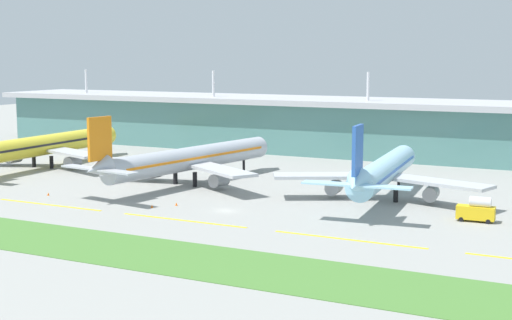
# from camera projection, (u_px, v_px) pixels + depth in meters

# --- Properties ---
(ground_plane) EXTENTS (600.00, 600.00, 0.00)m
(ground_plane) POSITION_uv_depth(u_px,v_px,m) (226.00, 211.00, 152.59)
(ground_plane) COLOR gray
(terminal_building) EXTENTS (288.00, 34.00, 27.00)m
(terminal_building) POSITION_uv_depth(u_px,v_px,m) (373.00, 127.00, 237.86)
(terminal_building) COLOR slate
(terminal_building) RESTS_ON ground
(airliner_nearest) EXTENTS (48.77, 68.48, 18.90)m
(airliner_nearest) POSITION_uv_depth(u_px,v_px,m) (46.00, 145.00, 212.46)
(airliner_nearest) COLOR yellow
(airliner_nearest) RESTS_ON ground
(airliner_near_middle) EXTENTS (48.21, 67.54, 18.90)m
(airliner_near_middle) POSITION_uv_depth(u_px,v_px,m) (189.00, 159.00, 183.26)
(airliner_near_middle) COLOR #ADB2BC
(airliner_near_middle) RESTS_ON ground
(airliner_far_middle) EXTENTS (48.56, 59.77, 18.90)m
(airliner_far_middle) POSITION_uv_depth(u_px,v_px,m) (383.00, 171.00, 163.50)
(airliner_far_middle) COLOR #9ED1EA
(airliner_far_middle) RESTS_ON ground
(taxiway_stripe_mid_west) EXTENTS (28.00, 0.70, 0.04)m
(taxiway_stripe_mid_west) POSITION_uv_depth(u_px,v_px,m) (49.00, 205.00, 158.78)
(taxiway_stripe_mid_west) COLOR yellow
(taxiway_stripe_mid_west) RESTS_ON ground
(taxiway_stripe_centre) EXTENTS (28.00, 0.70, 0.04)m
(taxiway_stripe_centre) POSITION_uv_depth(u_px,v_px,m) (183.00, 220.00, 143.63)
(taxiway_stripe_centre) COLOR yellow
(taxiway_stripe_centre) RESTS_ON ground
(taxiway_stripe_mid_east) EXTENTS (28.00, 0.70, 0.04)m
(taxiway_stripe_mid_east) POSITION_uv_depth(u_px,v_px,m) (348.00, 240.00, 128.48)
(taxiway_stripe_mid_east) COLOR yellow
(taxiway_stripe_mid_east) RESTS_ON ground
(grass_verge) EXTENTS (300.00, 18.00, 0.10)m
(grass_verge) POSITION_uv_depth(u_px,v_px,m) (123.00, 250.00, 121.65)
(grass_verge) COLOR #477A33
(grass_verge) RESTS_ON ground
(fuel_truck) EXTENTS (7.32, 2.98, 4.95)m
(fuel_truck) POSITION_uv_depth(u_px,v_px,m) (477.00, 210.00, 142.29)
(fuel_truck) COLOR gold
(fuel_truck) RESTS_ON ground
(safety_cone_left_wingtip) EXTENTS (0.56, 0.56, 0.70)m
(safety_cone_left_wingtip) POSITION_uv_depth(u_px,v_px,m) (176.00, 204.00, 157.93)
(safety_cone_left_wingtip) COLOR orange
(safety_cone_left_wingtip) RESTS_ON ground
(safety_cone_nose_front) EXTENTS (0.56, 0.56, 0.70)m
(safety_cone_nose_front) POSITION_uv_depth(u_px,v_px,m) (152.00, 206.00, 155.60)
(safety_cone_nose_front) COLOR orange
(safety_cone_nose_front) RESTS_ON ground
(safety_cone_right_wingtip) EXTENTS (0.56, 0.56, 0.70)m
(safety_cone_right_wingtip) POSITION_uv_depth(u_px,v_px,m) (48.00, 194.00, 169.48)
(safety_cone_right_wingtip) COLOR orange
(safety_cone_right_wingtip) RESTS_ON ground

